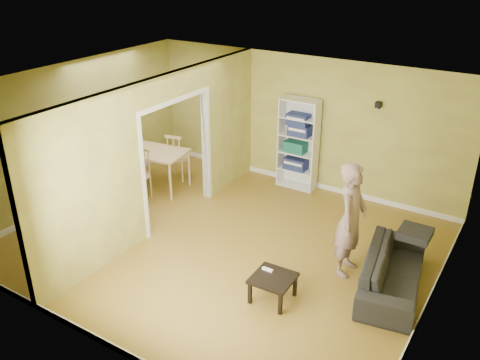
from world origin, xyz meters
name	(u,v)px	position (x,y,z in m)	size (l,w,h in m)	color
room_shell	(222,170)	(0.00, 0.00, 1.30)	(6.50, 6.50, 6.50)	olive
partition	(162,154)	(-1.20, 0.00, 1.30)	(0.22, 5.50, 2.60)	#B4BA4E
wall_speaker	(378,105)	(1.50, 2.69, 1.90)	(0.10, 0.10, 0.10)	black
sofa	(394,266)	(2.70, 0.28, 0.37)	(0.82, 1.92, 0.73)	#252527
person	(352,210)	(2.00, 0.32, 1.02)	(0.58, 0.74, 2.04)	slate
bookshelf	(299,144)	(0.06, 2.60, 0.91)	(0.77, 0.34, 1.82)	white
paper_box_navy_a	(296,163)	(0.03, 2.56, 0.50)	(0.45, 0.29, 0.23)	navy
paper_box_teal	(295,147)	(0.00, 2.56, 0.85)	(0.42, 0.27, 0.22)	#128163
paper_box_navy_b	(300,130)	(0.08, 2.56, 1.20)	(0.42, 0.27, 0.21)	navy
paper_box_navy_c	(298,119)	(0.03, 2.56, 1.42)	(0.42, 0.28, 0.22)	navy
coffee_table	(273,280)	(1.40, -0.86, 0.31)	(0.55, 0.55, 0.37)	black
game_controller	(267,269)	(1.26, -0.77, 0.38)	(0.16, 0.04, 0.03)	white
dining_table	(154,155)	(-2.33, 1.04, 0.70)	(1.24, 0.83, 0.78)	tan
chair_left	(126,157)	(-3.09, 1.01, 0.50)	(0.46, 0.46, 1.00)	#CBAE87
chair_near	(138,174)	(-2.28, 0.51, 0.49)	(0.45, 0.45, 0.98)	tan
chair_far	(178,156)	(-2.20, 1.61, 0.50)	(0.46, 0.46, 1.00)	#D2B688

